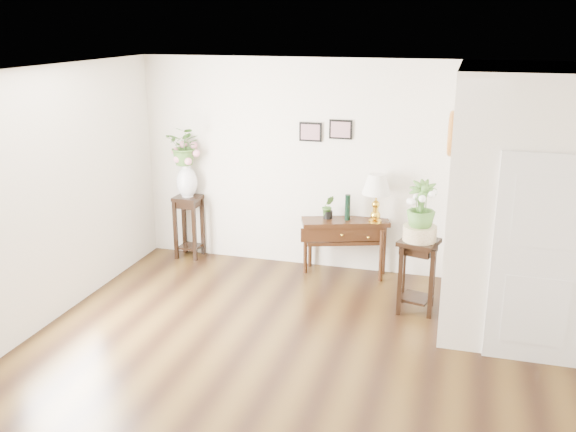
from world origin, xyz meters
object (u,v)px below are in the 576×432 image
at_px(table_lamp, 376,196).
at_px(plant_stand_b, 417,276).
at_px(plant_stand_a, 189,227).
at_px(console_table, 345,247).

xyz_separation_m(table_lamp, plant_stand_b, (0.63, -0.88, -0.67)).
bearing_deg(table_lamp, plant_stand_a, 179.33).
bearing_deg(console_table, plant_stand_a, 160.19).
bearing_deg(plant_stand_b, plant_stand_a, 164.35).
bearing_deg(console_table, plant_stand_b, -59.95).
xyz_separation_m(table_lamp, plant_stand_a, (-2.64, 0.03, -0.66)).
bearing_deg(plant_stand_a, table_lamp, -0.67).
distance_m(console_table, plant_stand_b, 1.35).
height_order(console_table, table_lamp, table_lamp).
bearing_deg(plant_stand_b, console_table, 139.06).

